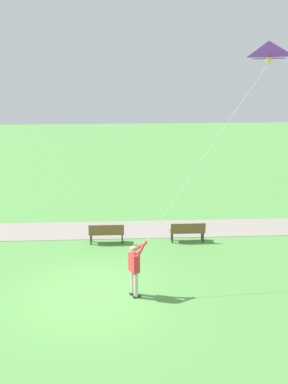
{
  "coord_description": "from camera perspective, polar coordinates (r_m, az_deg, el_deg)",
  "views": [
    {
      "loc": [
        12.17,
        0.64,
        6.64
      ],
      "look_at": [
        0.09,
        1.67,
        3.45
      ],
      "focal_mm": 38.41,
      "sensor_mm": 36.0,
      "label": 1
    }
  ],
  "objects": [
    {
      "name": "ground_plane",
      "position": [
        13.88,
        -7.15,
        -13.98
      ],
      "size": [
        120.0,
        120.0,
        0.0
      ],
      "primitive_type": "plane",
      "color": "#569947"
    },
    {
      "name": "walkway_path",
      "position": [
        19.45,
        -0.6,
        -5.2
      ],
      "size": [
        3.32,
        32.06,
        0.02
      ],
      "primitive_type": "cube",
      "rotation": [
        0.0,
        0.0,
        -0.03
      ],
      "color": "gray",
      "rests_on": "ground"
    },
    {
      "name": "person_kite_flyer",
      "position": [
        13.26,
        -1.31,
        -10.2
      ],
      "size": [
        0.5,
        0.63,
        1.83
      ],
      "color": "#232328",
      "rests_on": "ground"
    },
    {
      "name": "flying_kite",
      "position": [
        15.0,
        16.72,
        17.74
      ],
      "size": [
        2.32,
        4.91,
        6.24
      ],
      "color": "purple"
    },
    {
      "name": "park_bench_near_walkway",
      "position": [
        17.7,
        -5.23,
        -5.58
      ],
      "size": [
        0.48,
        1.51,
        0.88
      ],
      "color": "brown",
      "rests_on": "ground"
    },
    {
      "name": "park_bench_far_walkway",
      "position": [
        17.92,
        6.08,
        -5.35
      ],
      "size": [
        0.48,
        1.51,
        0.88
      ],
      "color": "brown",
      "rests_on": "ground"
    }
  ]
}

